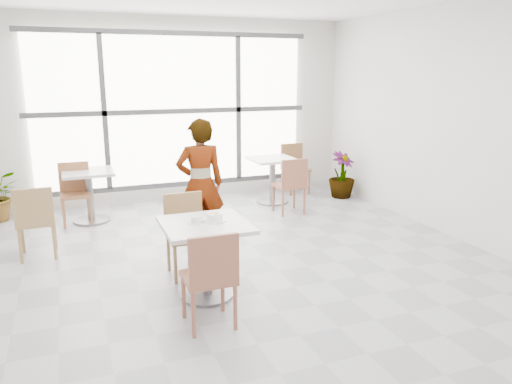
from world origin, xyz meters
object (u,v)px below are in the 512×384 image
object	(u,v)px
bg_table_left	(89,189)
bg_table_right	(272,174)
person	(200,184)
coffee_cup	(195,220)
bg_chair_right_near	(291,182)
main_table	(206,246)
oatmeal_bowl	(214,217)
plant_right	(342,175)
chair_near	(211,274)
chair_far	(186,228)
bg_chair_right_far	(294,165)
bg_chair_left_near	(35,218)
bg_chair_left_far	(75,189)

from	to	relation	value
bg_table_left	bg_table_right	world-z (taller)	same
person	bg_table_left	distance (m)	2.05
coffee_cup	bg_chair_right_near	distance (m)	3.07
bg_chair_right_near	main_table	bearing A→B (deg)	49.36
oatmeal_bowl	plant_right	xyz separation A→B (m)	(3.12, 2.89, -0.40)
chair_near	person	size ratio (longest dim) A/B	0.54
chair_far	bg_chair_right_near	xyz separation A→B (m)	(2.01, 1.64, 0.00)
chair_far	bg_chair_right_far	bearing A→B (deg)	47.59
oatmeal_bowl	bg_chair_right_near	xyz separation A→B (m)	(1.87, 2.27, -0.29)
bg_chair_left_near	coffee_cup	bearing A→B (deg)	132.23
person	bg_chair_right_near	size ratio (longest dim) A/B	1.84
chair_near	oatmeal_bowl	xyz separation A→B (m)	(0.22, 0.63, 0.29)
main_table	oatmeal_bowl	xyz separation A→B (m)	(0.10, 0.02, 0.27)
oatmeal_bowl	bg_chair_left_near	bearing A→B (deg)	135.52
chair_far	coffee_cup	size ratio (longest dim) A/B	5.47
chair_near	chair_far	bearing A→B (deg)	-93.79
chair_far	plant_right	bearing A→B (deg)	34.66
main_table	bg_chair_left_near	distance (m)	2.29
person	bg_table_right	xyz separation A→B (m)	(1.65, 1.64, -0.31)
main_table	coffee_cup	bearing A→B (deg)	162.98
chair_near	coffee_cup	bearing A→B (deg)	-93.47
oatmeal_bowl	bg_chair_right_near	distance (m)	2.96
coffee_cup	chair_far	bearing A→B (deg)	85.89
chair_far	bg_chair_right_near	distance (m)	2.59
bg_chair_left_near	bg_chair_left_far	distance (m)	1.43
bg_table_right	oatmeal_bowl	bearing A→B (deg)	-121.86
main_table	bg_table_right	world-z (taller)	same
chair_near	bg_chair_left_near	distance (m)	2.69
oatmeal_bowl	chair_near	bearing A→B (deg)	-109.49
oatmeal_bowl	person	world-z (taller)	person
coffee_cup	bg_chair_right_near	xyz separation A→B (m)	(2.05, 2.27, -0.28)
oatmeal_bowl	bg_table_left	xyz separation A→B (m)	(-1.01, 2.97, -0.31)
chair_far	bg_table_left	size ratio (longest dim) A/B	1.16
bg_table_left	bg_table_right	xyz separation A→B (m)	(2.88, 0.04, 0.00)
oatmeal_bowl	bg_chair_right_far	size ratio (longest dim) A/B	0.24
chair_far	oatmeal_bowl	world-z (taller)	chair_far
bg_chair_left_near	main_table	bearing A→B (deg)	133.39
main_table	chair_near	distance (m)	0.62
coffee_cup	bg_table_left	distance (m)	3.09
oatmeal_bowl	bg_chair_right_far	distance (m)	4.36
bg_chair_right_near	oatmeal_bowl	bearing A→B (deg)	50.54
main_table	person	size ratio (longest dim) A/B	0.50
bg_table_right	bg_chair_right_far	distance (m)	0.85
bg_chair_left_far	chair_near	bearing A→B (deg)	-74.86
person	plant_right	xyz separation A→B (m)	(2.90, 1.53, -0.40)
oatmeal_bowl	coffee_cup	xyz separation A→B (m)	(-0.19, 0.00, -0.01)
main_table	chair_near	xyz separation A→B (m)	(-0.13, -0.61, -0.02)
bg_chair_right_near	bg_chair_right_far	distance (m)	1.43
main_table	bg_chair_left_far	xyz separation A→B (m)	(-1.11, 3.01, -0.02)
coffee_cup	person	bearing A→B (deg)	73.41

